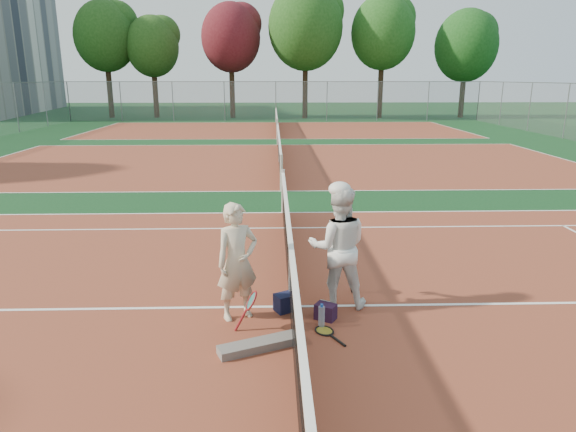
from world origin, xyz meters
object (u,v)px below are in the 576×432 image
at_px(sports_bag_navy, 287,302).
at_px(sports_bag_purple, 326,312).
at_px(racket_spare, 324,331).
at_px(net_main, 291,275).
at_px(racket_red, 252,311).
at_px(player_b, 338,247).
at_px(racket_black_held, 345,277).
at_px(player_a, 237,262).
at_px(water_bottle, 322,317).

distance_m(sports_bag_navy, sports_bag_purple, 0.61).
relative_size(racket_spare, sports_bag_navy, 1.82).
bearing_deg(net_main, racket_red, -128.16).
bearing_deg(player_b, racket_spare, 75.17).
height_order(net_main, sports_bag_purple, net_main).
bearing_deg(racket_black_held, net_main, 8.49).
distance_m(player_b, racket_red, 1.58).
relative_size(player_b, racket_red, 3.34).
height_order(player_a, player_b, player_b).
xyz_separation_m(player_b, racket_spare, (-0.27, -0.85, -0.89)).
relative_size(racket_black_held, sports_bag_purple, 2.09).
relative_size(player_b, racket_spare, 3.01).
bearing_deg(player_a, player_b, -13.11).
height_order(racket_spare, sports_bag_purple, sports_bag_purple).
distance_m(racket_red, racket_spare, 1.01).
xyz_separation_m(racket_black_held, water_bottle, (-0.46, -1.09, -0.14)).
xyz_separation_m(player_b, sports_bag_purple, (-0.22, -0.48, -0.79)).
distance_m(player_a, racket_black_held, 1.85).
xyz_separation_m(racket_spare, water_bottle, (-0.03, 0.14, 0.14)).
xyz_separation_m(net_main, sports_bag_navy, (-0.06, -0.13, -0.38)).
height_order(net_main, racket_red, net_main).
bearing_deg(sports_bag_navy, racket_red, -130.36).
xyz_separation_m(net_main, water_bottle, (0.40, -0.65, -0.36)).
relative_size(net_main, sports_bag_purple, 39.41).
bearing_deg(player_b, net_main, 7.67).
distance_m(player_a, sports_bag_navy, 1.00).
bearing_deg(water_bottle, net_main, 121.39).
xyz_separation_m(player_a, player_b, (1.44, 0.37, 0.07)).
bearing_deg(player_b, racket_black_held, -111.23).
relative_size(sports_bag_navy, water_bottle, 1.10).
bearing_deg(net_main, player_a, -157.31).
bearing_deg(player_a, net_main, -4.87).
height_order(racket_red, racket_black_held, racket_black_held).
bearing_deg(racket_spare, racket_black_held, -48.40).
bearing_deg(player_a, racket_red, -89.59).
height_order(racket_red, sports_bag_navy, racket_red).
relative_size(player_a, sports_bag_navy, 5.03).
relative_size(racket_red, racket_black_held, 0.93).
relative_size(racket_red, water_bottle, 1.80).
xyz_separation_m(net_main, racket_red, (-0.54, -0.69, -0.24)).
height_order(racket_black_held, water_bottle, racket_black_held).
xyz_separation_m(player_b, racket_red, (-1.24, -0.75, -0.63)).
height_order(sports_bag_purple, water_bottle, water_bottle).
bearing_deg(racket_spare, racket_red, 55.42).
bearing_deg(net_main, player_b, 4.89).
distance_m(player_a, water_bottle, 1.38).
relative_size(net_main, racket_red, 20.30).
bearing_deg(sports_bag_purple, net_main, 138.77).
height_order(player_b, sports_bag_purple, player_b).
distance_m(player_b, sports_bag_navy, 1.10).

